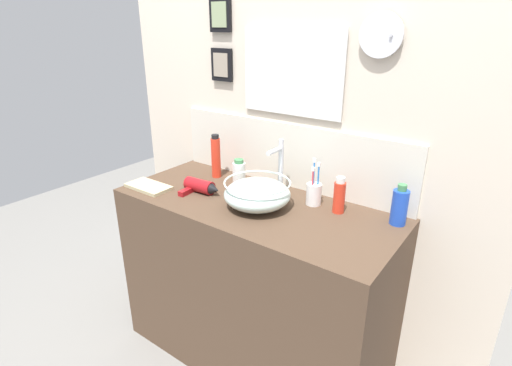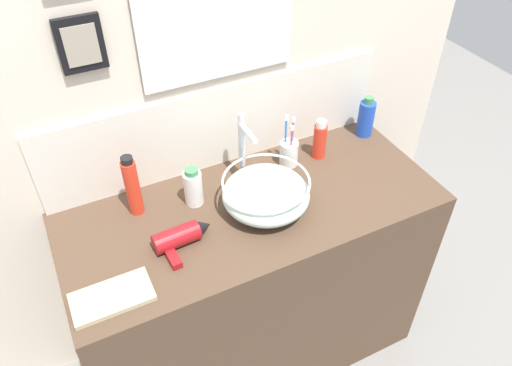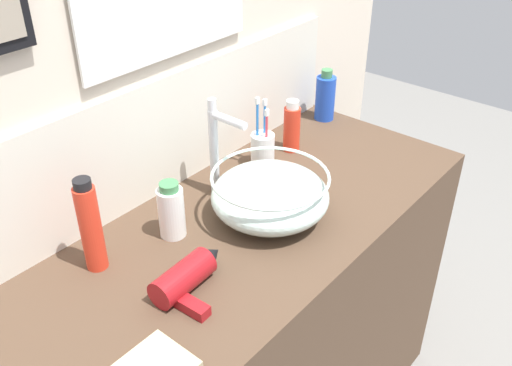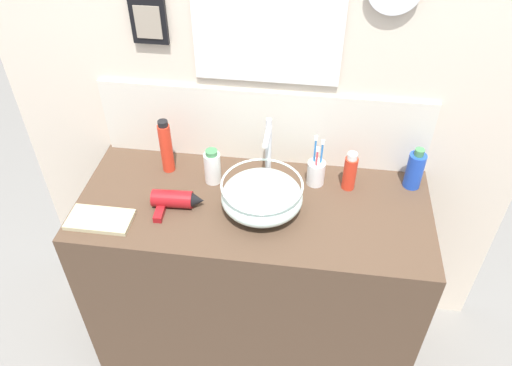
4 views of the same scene
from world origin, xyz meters
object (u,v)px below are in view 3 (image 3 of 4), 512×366
(hair_drier, at_px, (189,276))
(faucet, at_px, (217,142))
(spray_bottle, at_px, (171,211))
(shampoo_bottle, at_px, (292,127))
(glass_bowl_sink, at_px, (270,195))
(soap_dispenser, at_px, (90,226))
(lotion_bottle, at_px, (325,97))
(toothbrush_cup, at_px, (263,149))

(hair_drier, bearing_deg, faucet, 33.02)
(hair_drier, xyz_separation_m, spray_bottle, (0.10, 0.16, 0.04))
(faucet, distance_m, shampoo_bottle, 0.32)
(glass_bowl_sink, relative_size, faucet, 1.10)
(faucet, distance_m, soap_dispenser, 0.39)
(lotion_bottle, bearing_deg, shampoo_bottle, -169.84)
(hair_drier, bearing_deg, lotion_bottle, 15.34)
(toothbrush_cup, xyz_separation_m, lotion_bottle, (0.36, 0.03, 0.02))
(lotion_bottle, bearing_deg, hair_drier, -164.66)
(hair_drier, xyz_separation_m, soap_dispenser, (-0.08, 0.20, 0.08))
(soap_dispenser, height_order, shampoo_bottle, soap_dispenser)
(spray_bottle, xyz_separation_m, lotion_bottle, (0.75, 0.07, 0.01))
(faucet, height_order, soap_dispenser, faucet)
(toothbrush_cup, bearing_deg, glass_bowl_sink, -136.71)
(faucet, bearing_deg, shampoo_bottle, -1.65)
(toothbrush_cup, xyz_separation_m, shampoo_bottle, (0.12, -0.01, 0.02))
(hair_drier, xyz_separation_m, lotion_bottle, (0.85, 0.23, 0.05))
(toothbrush_cup, bearing_deg, spray_bottle, -173.91)
(hair_drier, relative_size, soap_dispenser, 0.84)
(toothbrush_cup, bearing_deg, hair_drier, -157.78)
(soap_dispenser, bearing_deg, shampoo_bottle, -1.03)
(hair_drier, bearing_deg, soap_dispenser, 111.98)
(toothbrush_cup, relative_size, lotion_bottle, 1.23)
(faucet, bearing_deg, spray_bottle, -168.67)
(faucet, relative_size, toothbrush_cup, 1.26)
(soap_dispenser, bearing_deg, toothbrush_cup, -0.33)
(soap_dispenser, xyz_separation_m, lotion_bottle, (0.94, 0.03, -0.03))
(toothbrush_cup, bearing_deg, faucet, -179.89)
(faucet, bearing_deg, glass_bowl_sink, -90.00)
(glass_bowl_sink, bearing_deg, hair_drier, -174.74)
(spray_bottle, height_order, shampoo_bottle, shampoo_bottle)
(faucet, xyz_separation_m, toothbrush_cup, (0.18, 0.00, -0.10))
(glass_bowl_sink, height_order, hair_drier, glass_bowl_sink)
(faucet, height_order, shampoo_bottle, faucet)
(faucet, distance_m, spray_bottle, 0.22)
(toothbrush_cup, relative_size, soap_dispenser, 0.93)
(spray_bottle, bearing_deg, soap_dispenser, 166.56)
(faucet, height_order, hair_drier, faucet)
(faucet, height_order, toothbrush_cup, faucet)
(soap_dispenser, bearing_deg, lotion_bottle, 1.84)
(soap_dispenser, bearing_deg, spray_bottle, -13.44)
(shampoo_bottle, bearing_deg, toothbrush_cup, 175.75)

